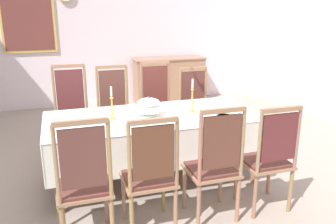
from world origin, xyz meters
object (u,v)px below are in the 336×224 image
chair_south_c (215,163)px  spoon_secondary (94,111)px  soup_tureen (149,107)px  bowl_near_left (253,115)px  chair_south_d (269,157)px  chair_south_b (150,173)px  bowl_far_left (154,125)px  sideboard (169,80)px  dining_table (154,122)px  chair_south_a (84,181)px  bowl_far_right (225,117)px  bowl_near_right (104,110)px  chair_north_b (115,111)px  spoon_primary (259,115)px  chair_north_c (158,106)px  candlestick_east (192,99)px  chair_north_a (72,113)px  framed_painting (27,16)px  chair_north_d (196,106)px  candlestick_west (112,106)px

chair_south_c → spoon_secondary: bearing=125.5°
soup_tureen → bowl_near_left: soup_tureen is taller
chair_south_d → soup_tureen: bearing=135.2°
chair_south_b → bowl_far_left: 0.62m
sideboard → bowl_far_left: bearing=70.1°
spoon_secondary → soup_tureen: bearing=-48.9°
dining_table → chair_south_a: size_ratio=2.04×
chair_south_b → chair_south_c: size_ratio=0.97×
bowl_near_left → bowl_far_right: size_ratio=0.72×
bowl_far_right → bowl_near_right: bearing=150.4°
bowl_near_left → bowl_near_right: bowl_near_left is taller
chair_north_b → bowl_far_left: bearing=98.5°
chair_south_a → spoon_primary: bearing=16.8°
chair_north_c → bowl_far_left: size_ratio=7.39×
candlestick_east → sideboard: 3.30m
candlestick_east → spoon_secondary: candlestick_east is taller
chair_north_a → chair_north_c: (1.13, -0.00, -0.00)m
candlestick_east → spoon_primary: candlestick_east is taller
chair_south_d → soup_tureen: chair_south_d is taller
bowl_far_right → bowl_near_left: bearing=-5.9°
chair_south_a → chair_north_c: bearing=58.4°
chair_south_d → framed_painting: bearing=117.4°
chair_north_d → candlestick_east: candlestick_east is taller
dining_table → chair_north_a: (-0.82, 0.92, -0.09)m
dining_table → chair_north_b: size_ratio=1.96×
chair_north_a → bowl_near_left: 2.23m
chair_north_d → candlestick_east: (-0.42, -0.91, 0.36)m
chair_north_a → bowl_near_right: (0.33, -0.59, 0.18)m
bowl_near_left → spoon_primary: (0.10, 0.03, -0.01)m
chair_north_d → sideboard: 2.29m
chair_south_c → chair_south_d: size_ratio=1.04×
chair_north_c → candlestick_east: chair_north_c is taller
sideboard → dining_table: bearing=69.5°
soup_tureen → sideboard: (1.24, 3.18, -0.41)m
candlestick_west → spoon_primary: bearing=-12.4°
bowl_near_right → spoon_secondary: bearing=166.8°
chair_north_b → chair_south_b: bearing=90.0°
chair_south_a → bowl_near_left: (1.82, 0.55, 0.21)m
chair_south_b → chair_south_c: 0.59m
chair_south_c → bowl_far_left: chair_south_c is taller
chair_south_b → chair_north_b: 1.83m
chair_north_c → soup_tureen: bearing=68.5°
chair_north_a → bowl_far_left: bearing=119.6°
bowl_near_right → sideboard: sideboard is taller
spoon_primary → framed_painting: bearing=114.6°
candlestick_west → chair_north_d: bearing=34.9°
chair_south_c → spoon_primary: 0.99m
chair_north_c → bowl_far_left: bearing=72.7°
chair_north_b → bowl_near_right: (-0.21, -0.58, 0.20)m
soup_tureen → bowl_far_right: bearing=-24.3°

